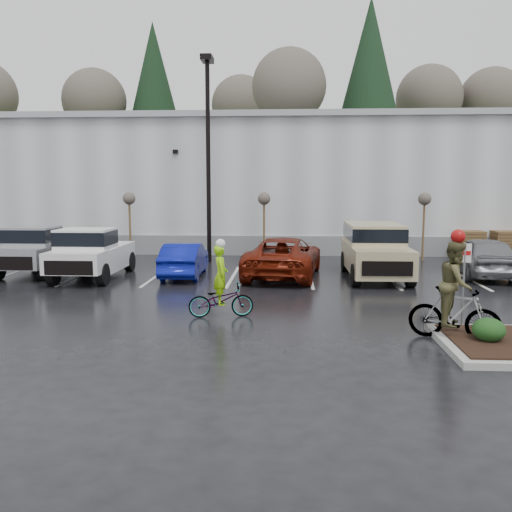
# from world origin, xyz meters

# --- Properties ---
(ground) EXTENTS (120.00, 120.00, 0.00)m
(ground) POSITION_xyz_m (0.00, 0.00, 0.00)
(ground) COLOR black
(ground) RESTS_ON ground
(warehouse) EXTENTS (60.50, 15.50, 7.20)m
(warehouse) POSITION_xyz_m (0.00, 21.99, 3.65)
(warehouse) COLOR #AAACAF
(warehouse) RESTS_ON ground
(wooded_ridge) EXTENTS (80.00, 25.00, 6.00)m
(wooded_ridge) POSITION_xyz_m (0.00, 45.00, 3.00)
(wooded_ridge) COLOR #263C19
(wooded_ridge) RESTS_ON ground
(lamppost) EXTENTS (0.50, 1.00, 9.22)m
(lamppost) POSITION_xyz_m (-4.00, 12.00, 5.69)
(lamppost) COLOR black
(lamppost) RESTS_ON ground
(sapling_west) EXTENTS (0.60, 0.60, 3.20)m
(sapling_west) POSITION_xyz_m (-8.00, 13.00, 2.73)
(sapling_west) COLOR #4E361F
(sapling_west) RESTS_ON ground
(sapling_mid) EXTENTS (0.60, 0.60, 3.20)m
(sapling_mid) POSITION_xyz_m (-1.50, 13.00, 2.73)
(sapling_mid) COLOR #4E361F
(sapling_mid) RESTS_ON ground
(sapling_east) EXTENTS (0.60, 0.60, 3.20)m
(sapling_east) POSITION_xyz_m (6.00, 13.00, 2.73)
(sapling_east) COLOR #4E361F
(sapling_east) RESTS_ON ground
(pallet_stack_a) EXTENTS (1.20, 1.20, 1.35)m
(pallet_stack_a) POSITION_xyz_m (8.50, 14.00, 0.68)
(pallet_stack_a) COLOR #4E361F
(pallet_stack_a) RESTS_ON ground
(pallet_stack_b) EXTENTS (1.20, 1.20, 1.35)m
(pallet_stack_b) POSITION_xyz_m (10.20, 14.00, 0.68)
(pallet_stack_b) COLOR #4E361F
(pallet_stack_b) RESTS_ON ground
(shrub_a) EXTENTS (0.70, 0.70, 0.52)m
(shrub_a) POSITION_xyz_m (4.00, -1.00, 0.41)
(shrub_a) COLOR #183512
(shrub_a) RESTS_ON curb_island
(fire_lane_sign) EXTENTS (0.30, 0.05, 2.20)m
(fire_lane_sign) POSITION_xyz_m (3.80, 0.20, 1.41)
(fire_lane_sign) COLOR gray
(fire_lane_sign) RESTS_ON ground
(pickup_silver) EXTENTS (2.10, 5.20, 1.96)m
(pickup_silver) POSITION_xyz_m (-10.36, 8.54, 0.98)
(pickup_silver) COLOR #989B9F
(pickup_silver) RESTS_ON ground
(pickup_white) EXTENTS (2.10, 5.20, 1.96)m
(pickup_white) POSITION_xyz_m (-7.81, 7.60, 0.98)
(pickup_white) COLOR silver
(pickup_white) RESTS_ON ground
(car_blue) EXTENTS (1.51, 4.05, 1.32)m
(car_blue) POSITION_xyz_m (-4.39, 7.93, 0.66)
(car_blue) COLOR #0C168E
(car_blue) RESTS_ON ground
(car_red) EXTENTS (3.26, 5.85, 1.55)m
(car_red) POSITION_xyz_m (-0.53, 8.14, 0.77)
(car_red) COLOR #671709
(car_red) RESTS_ON ground
(suv_tan) EXTENTS (2.20, 5.10, 2.06)m
(suv_tan) POSITION_xyz_m (2.98, 8.00, 1.03)
(suv_tan) COLOR tan
(suv_tan) RESTS_ON ground
(car_grey) EXTENTS (2.31, 4.77, 1.57)m
(car_grey) POSITION_xyz_m (7.26, 8.63, 0.78)
(car_grey) COLOR slate
(car_grey) RESTS_ON ground
(cyclist_hivis) EXTENTS (1.84, 0.93, 2.12)m
(cyclist_hivis) POSITION_xyz_m (-2.18, 1.50, 0.67)
(cyclist_hivis) COLOR #3F3F44
(cyclist_hivis) RESTS_ON ground
(cyclist_olive) EXTENTS (2.04, 1.29, 2.56)m
(cyclist_olive) POSITION_xyz_m (3.44, -0.39, 0.92)
(cyclist_olive) COLOR #3F3F44
(cyclist_olive) RESTS_ON ground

